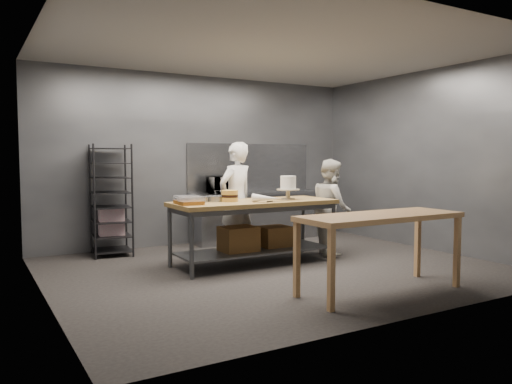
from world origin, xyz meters
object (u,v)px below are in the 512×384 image
at_px(work_table, 254,225).
at_px(chef_right, 331,207).
at_px(chef_behind, 236,200).
at_px(frosted_cake_stand, 288,185).
at_px(microwave, 224,185).
at_px(speed_rack, 111,201).
at_px(layer_cake, 230,196).
at_px(near_counter, 381,222).

relative_size(work_table, chef_right, 1.58).
height_order(chef_behind, frosted_cake_stand, chef_behind).
xyz_separation_m(chef_behind, chef_right, (1.41, -0.59, -0.13)).
relative_size(microwave, frosted_cake_stand, 1.55).
bearing_deg(work_table, speed_rack, 133.60).
bearing_deg(layer_cake, near_counter, -67.76).
bearing_deg(frosted_cake_stand, speed_rack, 140.23).
distance_m(speed_rack, chef_behind, 1.98).
distance_m(near_counter, speed_rack, 4.30).
bearing_deg(microwave, layer_cake, -114.12).
bearing_deg(speed_rack, near_counter, -60.55).
bearing_deg(microwave, chef_behind, -107.96).
distance_m(microwave, layer_cake, 1.89).
xyz_separation_m(microwave, frosted_cake_stand, (0.12, -1.87, 0.09)).
distance_m(work_table, chef_right, 1.45).
xyz_separation_m(near_counter, frosted_cake_stand, (0.04, 1.95, 0.32)).
bearing_deg(frosted_cake_stand, work_table, 170.68).
relative_size(chef_behind, frosted_cake_stand, 5.08).
distance_m(chef_right, frosted_cake_stand, 0.99).
distance_m(work_table, microwave, 1.89).
bearing_deg(chef_right, microwave, 55.09).
relative_size(speed_rack, microwave, 3.23).
distance_m(work_table, layer_cake, 0.57).
height_order(work_table, frosted_cake_stand, frosted_cake_stand).
bearing_deg(frosted_cake_stand, microwave, 93.71).
height_order(work_table, chef_right, chef_right).
relative_size(work_table, frosted_cake_stand, 6.85).
xyz_separation_m(near_counter, chef_right, (0.95, 2.06, -0.05)).
bearing_deg(chef_behind, microwave, -126.51).
distance_m(work_table, frosted_cake_stand, 0.78).
bearing_deg(layer_cake, frosted_cake_stand, -9.05).
height_order(work_table, microwave, microwave).
bearing_deg(chef_right, speed_rack, 86.01).
bearing_deg(frosted_cake_stand, chef_right, 7.08).
relative_size(near_counter, frosted_cake_stand, 5.71).
bearing_deg(work_table, layer_cake, 171.34).
bearing_deg(microwave, work_table, -102.86).
bearing_deg(speed_rack, chef_right, -28.76).
height_order(chef_behind, layer_cake, chef_behind).
relative_size(microwave, layer_cake, 2.29).
xyz_separation_m(work_table, microwave, (0.41, 1.78, 0.48)).
height_order(near_counter, speed_rack, speed_rack).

